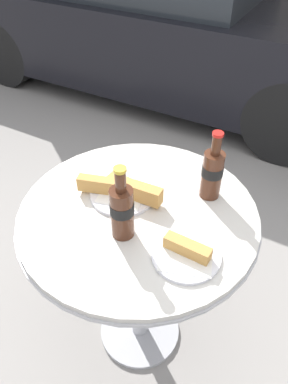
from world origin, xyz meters
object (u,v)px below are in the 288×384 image
cola_bottle_left (212,172)px  parked_car (163,17)px  lunch_plate_far (186,253)px  lunch_plate_near (123,191)px  bistro_table (139,240)px  cola_bottle_right (122,210)px

cola_bottle_left → parked_car: (-1.31, 2.26, -0.27)m
lunch_plate_far → parked_car: 2.89m
lunch_plate_far → lunch_plate_near: bearing=155.6°
bistro_table → lunch_plate_far: bearing=-24.6°
cola_bottle_left → lunch_plate_far: size_ratio=1.23×
lunch_plate_far → parked_car: parked_car is taller
bistro_table → parked_car: (-1.14, 2.45, -0.02)m
cola_bottle_right → lunch_plate_far: (0.21, 0.01, -0.08)m
parked_car → lunch_plate_far: bearing=-62.0°
bistro_table → cola_bottle_left: bearing=46.9°
cola_bottle_right → lunch_plate_far: 0.22m
cola_bottle_left → lunch_plate_near: (-0.26, -0.15, -0.07)m
bistro_table → lunch_plate_near: lunch_plate_near is taller
cola_bottle_right → lunch_plate_near: (-0.09, 0.15, -0.07)m
bistro_table → lunch_plate_far: (0.22, -0.10, 0.16)m
cola_bottle_left → lunch_plate_near: cola_bottle_left is taller
cola_bottle_right → lunch_plate_near: size_ratio=0.86×
cola_bottle_left → cola_bottle_right: size_ratio=0.99×
cola_bottle_left → cola_bottle_right: (-0.16, -0.30, 0.00)m
lunch_plate_far → bistro_table: bearing=155.4°
lunch_plate_near → lunch_plate_far: size_ratio=1.44×
cola_bottle_left → lunch_plate_far: (0.04, -0.29, -0.08)m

